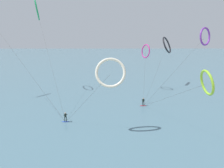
# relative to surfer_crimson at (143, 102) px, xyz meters

# --- Properties ---
(sea_water) EXTENTS (400.00, 200.00, 0.08)m
(sea_water) POSITION_rel_surfer_crimson_xyz_m (-6.58, 71.84, -0.78)
(sea_water) COLOR slate
(sea_water) RESTS_ON ground
(surfer_crimson) EXTENTS (1.40, 0.59, 1.70)m
(surfer_crimson) POSITION_rel_surfer_crimson_xyz_m (0.00, 0.00, 0.00)
(surfer_crimson) COLOR red
(surfer_crimson) RESTS_ON ground
(surfer_cobalt) EXTENTS (1.40, 0.70, 1.70)m
(surfer_cobalt) POSITION_rel_surfer_crimson_xyz_m (-14.44, -8.06, 0.00)
(surfer_cobalt) COLOR #2647B7
(surfer_cobalt) RESTS_ON ground
(kite_ivory) EXTENTS (10.00, 3.89, 11.28)m
(kite_ivory) POSITION_rel_surfer_crimson_xyz_m (-6.80, -10.80, 8.24)
(kite_ivory) COLOR silver
(kite_ivory) RESTS_ON ground
(kite_emerald) EXTENTS (12.43, 25.87, 23.32)m
(kite_emerald) POSITION_rel_surfer_crimson_xyz_m (-25.48, 15.05, 19.79)
(kite_emerald) COLOR #199351
(kite_emerald) RESTS_ON ground
(kite_violet) EXTENTS (14.59, 4.53, 16.07)m
(kite_violet) POSITION_rel_surfer_crimson_xyz_m (12.81, 3.03, 13.30)
(kite_violet) COLOR purple
(kite_violet) RESTS_ON ground
(kite_lime) EXTENTS (5.95, 17.52, 10.41)m
(kite_lime) POSITION_rel_surfer_crimson_xyz_m (5.34, -15.78, 7.88)
(kite_lime) COLOR #8CC62D
(kite_lime) RESTS_ON ground
(kite_charcoal) EXTENTS (11.67, 22.42, 13.92)m
(kite_charcoal) POSITION_rel_surfer_crimson_xyz_m (9.37, 19.62, 10.70)
(kite_charcoal) COLOR black
(kite_charcoal) RESTS_ON ground
(kite_magenta) EXTENTS (3.54, 16.06, 12.04)m
(kite_magenta) POSITION_rel_surfer_crimson_xyz_m (2.47, 14.22, 9.37)
(kite_magenta) COLOR #CC288E
(kite_magenta) RESTS_ON ground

